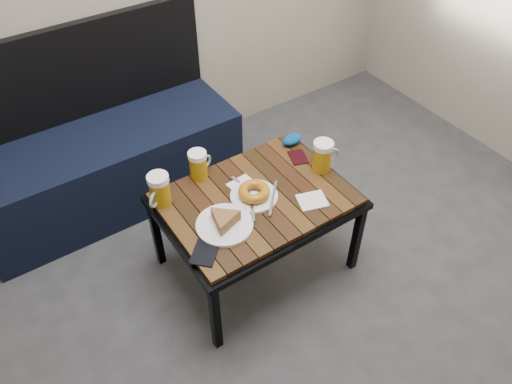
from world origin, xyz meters
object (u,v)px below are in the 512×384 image
cafe_table (256,204)px  plate_bagel (254,194)px  passport_burgundy (298,157)px  beer_mug_left (159,190)px  plate_pie (224,222)px  beer_mug_centre (199,164)px  beer_mug_right (323,156)px  bench (107,160)px  knit_pouch (292,139)px  passport_navy (205,253)px

cafe_table → plate_bagel: bearing=-177.6°
cafe_table → passport_burgundy: (0.32, 0.11, 0.05)m
beer_mug_left → plate_pie: bearing=82.8°
beer_mug_centre → beer_mug_right: 0.57m
bench → knit_pouch: (0.76, -0.64, 0.22)m
beer_mug_centre → passport_burgundy: beer_mug_centre is taller
beer_mug_right → plate_pie: (-0.57, -0.06, -0.05)m
knit_pouch → passport_navy: bearing=-152.3°
plate_pie → knit_pouch: size_ratio=2.20×
knit_pouch → passport_burgundy: bearing=-111.5°
beer_mug_centre → plate_pie: bearing=-118.7°
beer_mug_centre → passport_navy: size_ratio=1.04×
cafe_table → beer_mug_centre: beer_mug_centre is taller
knit_pouch → plate_pie: bearing=-152.7°
cafe_table → beer_mug_right: (0.36, -0.01, 0.12)m
plate_bagel → bench: bearing=114.3°
plate_pie → passport_burgundy: size_ratio=2.25×
bench → beer_mug_centre: bearing=-66.5°
bench → beer_mug_right: bench is taller
beer_mug_right → knit_pouch: size_ratio=1.38×
beer_mug_left → passport_burgundy: (0.68, -0.09, -0.07)m
cafe_table → beer_mug_left: (-0.36, 0.20, 0.12)m
bench → knit_pouch: size_ratio=12.81×
cafe_table → beer_mug_centre: bearing=118.0°
plate_bagel → passport_burgundy: 0.35m
beer_mug_left → passport_burgundy: 0.69m
passport_burgundy → plate_pie: bearing=-142.1°
bench → cafe_table: 0.96m
beer_mug_left → plate_pie: (0.16, -0.28, -0.05)m
beer_mug_left → passport_burgundy: bearing=135.8°
bench → passport_navy: (0.05, -1.01, 0.20)m
knit_pouch → bench: bearing=139.8°
passport_navy → passport_burgundy: passport_navy is taller
beer_mug_right → passport_navy: beer_mug_right is taller
plate_bagel → plate_pie: bearing=-159.4°
passport_navy → knit_pouch: knit_pouch is taller
cafe_table → knit_pouch: 0.43m
bench → passport_navy: bearing=-87.0°
beer_mug_centre → passport_navy: bearing=-133.7°
bench → plate_pie: (0.19, -0.93, 0.23)m
beer_mug_left → plate_pie: 0.32m
passport_burgundy → knit_pouch: 0.12m
plate_pie → plate_bagel: size_ratio=0.96×
beer_mug_left → bench: bearing=-123.5°
passport_navy → knit_pouch: 0.80m
beer_mug_right → plate_bagel: beer_mug_right is taller
passport_navy → passport_burgundy: (0.66, 0.26, -0.00)m
bench → plate_bagel: bearing=-65.7°
plate_pie → plate_bagel: (0.20, 0.07, -0.00)m
beer_mug_centre → passport_burgundy: 0.48m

